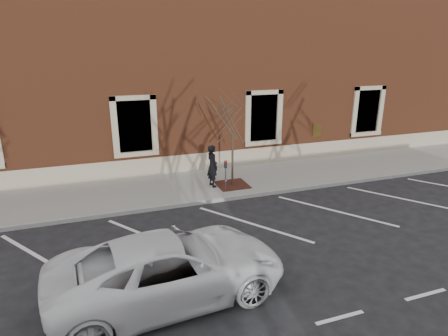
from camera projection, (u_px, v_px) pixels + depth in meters
name	position (u px, v px, depth m)	size (l,w,h in m)	color
ground	(229.00, 200.00, 14.39)	(120.00, 120.00, 0.00)	#28282B
sidewalk_near	(215.00, 183.00, 15.93)	(40.00, 3.50, 0.15)	gray
curb_near	(230.00, 198.00, 14.32)	(40.00, 0.12, 0.15)	#9E9E99
parking_stripes	(252.00, 224.00, 12.41)	(28.00, 4.40, 0.01)	silver
building_civic	(180.00, 78.00, 20.11)	(40.00, 8.62, 8.00)	brown
man	(212.00, 166.00, 15.13)	(0.63, 0.41, 1.73)	black
parking_meter	(226.00, 170.00, 14.67)	(0.11, 0.09, 1.23)	#595B60
tree_grate	(232.00, 185.00, 15.49)	(1.25, 1.25, 0.03)	#481E17
sapling	(233.00, 119.00, 14.65)	(2.36, 2.36, 3.94)	#3E3425
white_truck	(170.00, 267.00, 8.60)	(2.51, 5.44, 1.51)	white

